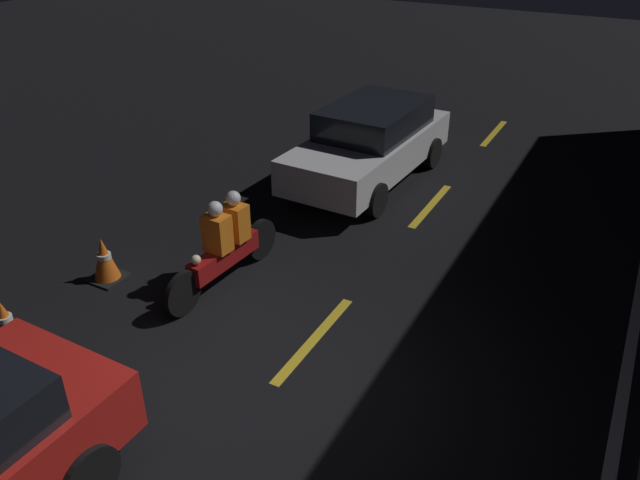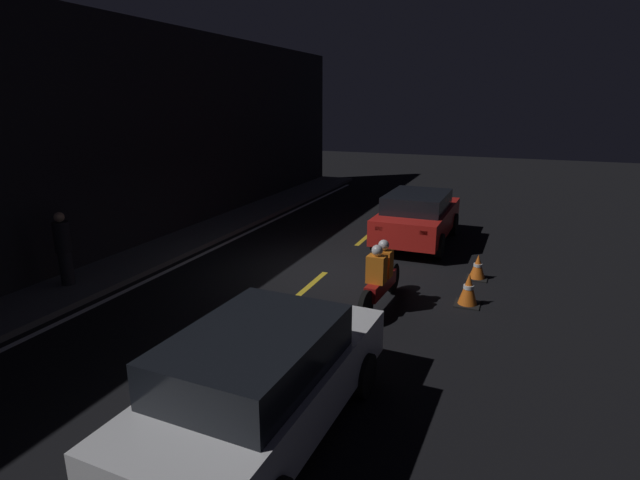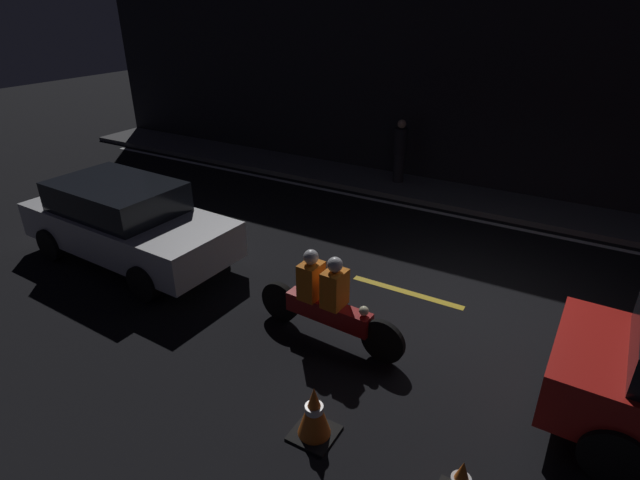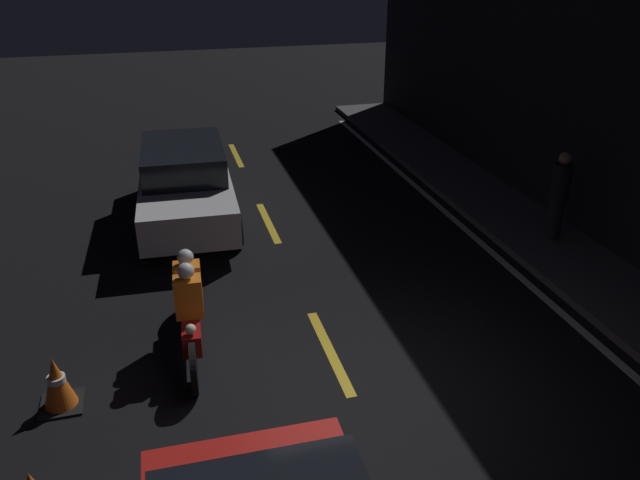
# 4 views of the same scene
# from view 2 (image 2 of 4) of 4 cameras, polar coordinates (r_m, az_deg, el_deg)

# --- Properties ---
(ground_plane) EXTENTS (56.00, 56.00, 0.00)m
(ground_plane) POSITION_cam_2_polar(r_m,az_deg,el_deg) (12.29, 0.61, -3.72)
(ground_plane) COLOR black
(raised_curb) EXTENTS (28.00, 1.68, 0.13)m
(raised_curb) POSITION_cam_2_polar(r_m,az_deg,el_deg) (14.60, -17.11, -0.99)
(raised_curb) COLOR #4C4C4F
(raised_curb) RESTS_ON ground
(building_front) EXTENTS (28.00, 0.30, 6.20)m
(building_front) POSITION_cam_2_polar(r_m,az_deg,el_deg) (14.71, -21.14, 10.85)
(building_front) COLOR black
(building_front) RESTS_ON ground
(lane_dash_b) EXTENTS (2.00, 0.14, 0.01)m
(lane_dash_b) POSITION_cam_2_polar(r_m,az_deg,el_deg) (7.90, -14.59, -16.03)
(lane_dash_b) COLOR gold
(lane_dash_b) RESTS_ON ground
(lane_dash_c) EXTENTS (2.00, 0.14, 0.01)m
(lane_dash_c) POSITION_cam_2_polar(r_m,az_deg,el_deg) (11.42, -1.22, -5.26)
(lane_dash_c) COLOR gold
(lane_dash_c) RESTS_ON ground
(lane_dash_d) EXTENTS (2.00, 0.14, 0.01)m
(lane_dash_d) POSITION_cam_2_polar(r_m,az_deg,el_deg) (15.46, 5.31, 0.33)
(lane_dash_d) COLOR gold
(lane_dash_d) RESTS_ON ground
(lane_dash_e) EXTENTS (2.00, 0.14, 0.01)m
(lane_dash_e) POSITION_cam_2_polar(r_m,az_deg,el_deg) (19.69, 9.08, 3.57)
(lane_dash_e) COLOR gold
(lane_dash_e) RESTS_ON ground
(lane_solid_kerb) EXTENTS (25.20, 0.14, 0.01)m
(lane_solid_kerb) POSITION_cam_2_polar(r_m,az_deg,el_deg) (13.97, -13.59, -1.73)
(lane_solid_kerb) COLOR silver
(lane_solid_kerb) RESTS_ON ground
(sedan_white) EXTENTS (4.35, 2.00, 1.53)m
(sedan_white) POSITION_cam_2_polar(r_m,az_deg,el_deg) (6.36, -6.61, -15.58)
(sedan_white) COLOR silver
(sedan_white) RESTS_ON ground
(taxi_red) EXTENTS (4.24, 1.99, 1.52)m
(taxi_red) POSITION_cam_2_polar(r_m,az_deg,el_deg) (14.86, 11.11, 2.72)
(taxi_red) COLOR red
(taxi_red) RESTS_ON ground
(motorcycle) EXTENTS (2.44, 0.40, 1.40)m
(motorcycle) POSITION_cam_2_polar(r_m,az_deg,el_deg) (10.12, 6.88, -4.29)
(motorcycle) COLOR black
(motorcycle) RESTS_ON ground
(traffic_cone_near) EXTENTS (0.51, 0.51, 0.70)m
(traffic_cone_near) POSITION_cam_2_polar(r_m,az_deg,el_deg) (10.72, 16.60, -5.44)
(traffic_cone_near) COLOR black
(traffic_cone_near) RESTS_ON ground
(traffic_cone_mid) EXTENTS (0.48, 0.48, 0.60)m
(traffic_cone_mid) POSITION_cam_2_polar(r_m,az_deg,el_deg) (12.34, 17.58, -2.97)
(traffic_cone_mid) COLOR black
(traffic_cone_mid) RESTS_ON ground
(pedestrian) EXTENTS (0.34, 0.34, 1.64)m
(pedestrian) POSITION_cam_2_polar(r_m,az_deg,el_deg) (12.27, -27.26, -0.84)
(pedestrian) COLOR black
(pedestrian) RESTS_ON raised_curb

